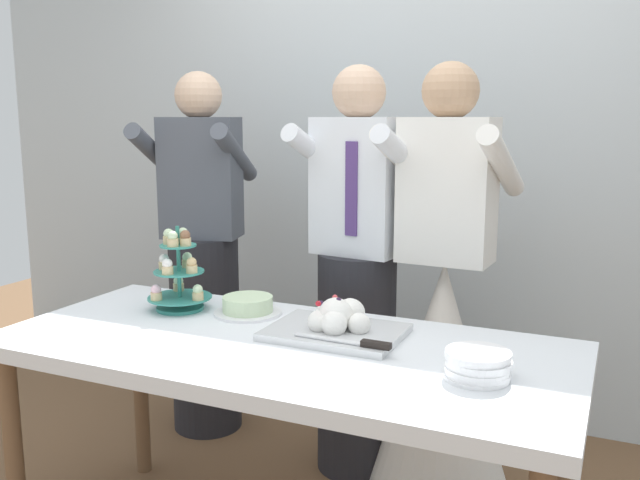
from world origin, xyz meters
TOP-DOWN VIEW (x-y plane):
  - rear_wall at (0.00, 1.47)m, footprint 5.20×0.10m
  - dessert_table at (0.00, 0.00)m, footprint 1.80×0.80m
  - cupcake_stand at (-0.50, 0.17)m, footprint 0.23×0.23m
  - main_cake_tray at (0.14, 0.13)m, footprint 0.44×0.31m
  - plate_stack at (0.62, -0.05)m, footprint 0.18×0.18m
  - round_cake at (-0.25, 0.22)m, footprint 0.24×0.24m
  - person_groom at (-0.02, 0.72)m, footprint 0.52×0.54m
  - person_bride at (0.33, 0.71)m, footprint 0.56×0.56m
  - person_guest at (-0.81, 0.79)m, footprint 0.56×0.58m

SIDE VIEW (x-z plane):
  - person_bride at x=0.33m, z-range -0.25..1.41m
  - dessert_table at x=0.00m, z-range 0.31..1.09m
  - person_groom at x=-0.02m, z-range -0.08..1.58m
  - person_guest at x=-0.81m, z-range -0.08..1.58m
  - round_cake at x=-0.25m, z-range 0.77..0.84m
  - plate_stack at x=0.62m, z-range 0.78..0.85m
  - main_cake_tray at x=0.14m, z-range 0.75..0.88m
  - cupcake_stand at x=-0.50m, z-range 0.75..1.05m
  - rear_wall at x=0.00m, z-range 0.00..2.90m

